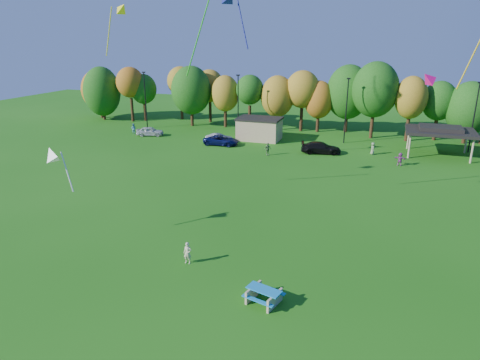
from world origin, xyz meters
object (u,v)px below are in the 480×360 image
(car_c, at_px, (221,140))
(picnic_table, at_px, (264,295))
(car_b, at_px, (219,138))
(kite_flyer, at_px, (188,253))
(car_a, at_px, (150,131))
(car_d, at_px, (321,148))

(car_c, bearing_deg, picnic_table, -157.08)
(picnic_table, distance_m, car_b, 38.94)
(car_b, xyz_separation_m, car_c, (0.79, -1.18, 0.04))
(kite_flyer, bearing_deg, car_a, 120.23)
(picnic_table, distance_m, car_c, 37.53)
(picnic_table, xyz_separation_m, kite_flyer, (-6.06, 2.60, 0.25))
(picnic_table, height_order, kite_flyer, kite_flyer)
(picnic_table, bearing_deg, car_a, 143.62)
(picnic_table, bearing_deg, car_c, 130.45)
(car_c, bearing_deg, car_b, 31.32)
(car_a, height_order, car_d, car_d)
(car_a, relative_size, car_c, 0.83)
(picnic_table, relative_size, car_a, 0.58)
(car_d, bearing_deg, picnic_table, 172.82)
(kite_flyer, distance_m, car_c, 32.88)
(picnic_table, height_order, car_b, car_b)
(kite_flyer, distance_m, car_b, 34.24)
(car_d, bearing_deg, car_c, 79.60)
(car_c, bearing_deg, car_a, 79.01)
(picnic_table, relative_size, car_d, 0.46)
(kite_flyer, relative_size, car_d, 0.30)
(car_a, xyz_separation_m, car_d, (26.31, -1.77, 0.05))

